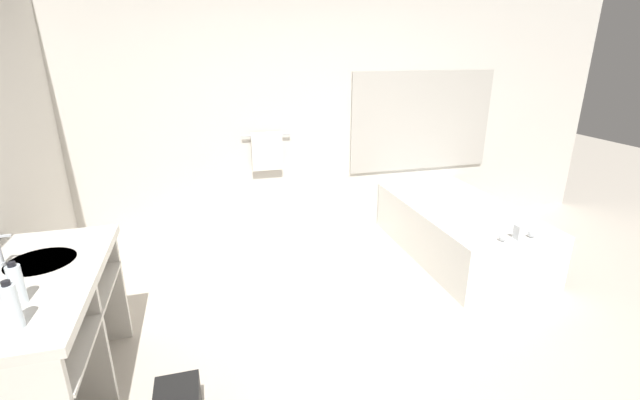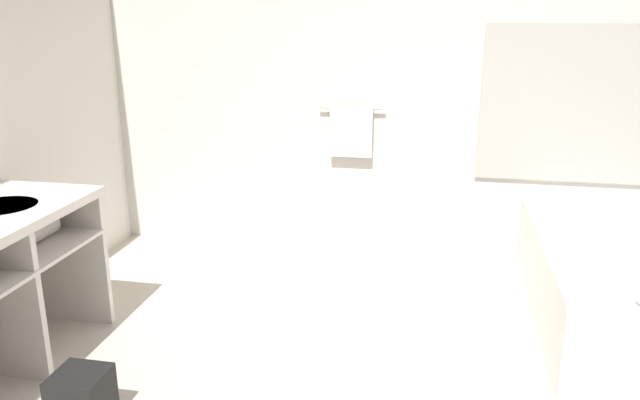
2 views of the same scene
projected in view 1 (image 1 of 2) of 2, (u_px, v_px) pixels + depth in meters
name	position (u px, v px, depth m)	size (l,w,h in m)	color
ground_plane	(367.00, 361.00, 2.87)	(16.00, 16.00, 0.00)	beige
wall_back_with_blinds	(298.00, 114.00, 4.46)	(7.40, 0.13, 2.70)	silver
vanity_counter	(41.00, 317.00, 2.29)	(0.66, 1.31, 0.87)	silver
bathtub	(458.00, 227.00, 4.31)	(0.98, 1.82, 0.63)	white
water_bottle_1	(12.00, 306.00, 1.77)	(0.06, 0.06, 0.22)	white
water_bottle_3	(17.00, 284.00, 1.95)	(0.06, 0.06, 0.21)	white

